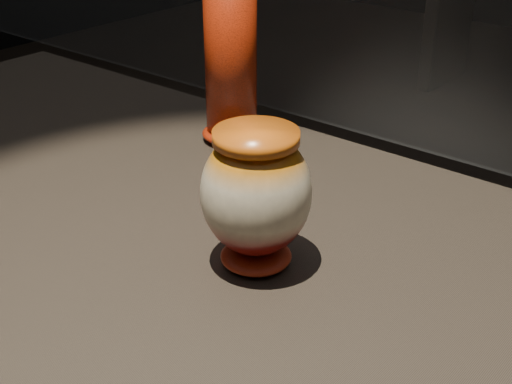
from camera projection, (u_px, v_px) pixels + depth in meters
display_plinth at (232, 377)px, 1.15m from camera, size 2.00×0.80×0.90m
main_vase at (256, 194)px, 0.91m from camera, size 0.17×0.17×0.19m
tall_vase at (231, 51)px, 1.26m from camera, size 0.14×0.14×0.35m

